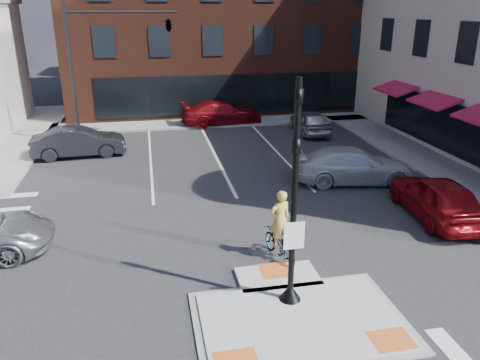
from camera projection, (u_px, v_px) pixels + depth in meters
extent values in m
plane|color=#28282B|center=(294.00, 311.00, 12.44)|extent=(120.00, 120.00, 0.00)
cube|color=gray|center=(300.00, 322.00, 11.97)|extent=(5.40, 3.60, 0.06)
cube|color=#A8A8A3|center=(300.00, 321.00, 11.96)|extent=(5.00, 3.20, 0.12)
cube|color=#A8A8A3|center=(278.00, 277.00, 13.90)|extent=(2.40, 1.40, 0.12)
cube|color=orange|center=(392.00, 340.00, 11.19)|extent=(1.00, 0.80, 0.01)
cube|color=orange|center=(275.00, 270.00, 14.15)|extent=(0.90, 0.90, 0.01)
cube|color=gray|center=(25.00, 138.00, 28.81)|extent=(3.00, 20.00, 0.15)
cube|color=gray|center=(439.00, 166.00, 23.60)|extent=(3.00, 24.00, 0.15)
cube|color=gray|center=(241.00, 121.00, 33.22)|extent=(26.00, 3.00, 0.15)
cube|color=#512519|center=(218.00, 10.00, 39.87)|extent=(24.00, 18.00, 15.00)
cube|color=black|center=(238.00, 94.00, 33.55)|extent=(20.00, 0.12, 2.80)
cube|color=black|center=(466.00, 134.00, 23.26)|extent=(0.12, 16.00, 2.60)
cube|color=#CB1B46|center=(458.00, 108.00, 22.67)|extent=(1.46, 3.00, 0.58)
cube|color=#CB1B46|center=(396.00, 88.00, 28.19)|extent=(1.46, 3.00, 0.58)
cube|color=slate|center=(138.00, 31.00, 57.86)|extent=(10.00, 12.00, 10.00)
cube|color=brown|center=(238.00, 21.00, 61.74)|extent=(12.00, 12.00, 12.00)
cone|color=black|center=(290.00, 292.00, 12.69)|extent=(0.60, 0.60, 0.45)
cylinder|color=black|center=(294.00, 194.00, 11.71)|extent=(0.16, 0.16, 5.80)
cube|color=white|center=(294.00, 236.00, 11.98)|extent=(0.55, 0.04, 0.75)
imported|color=black|center=(298.00, 111.00, 10.99)|extent=(0.18, 0.22, 1.10)
imported|color=black|center=(296.00, 160.00, 11.40)|extent=(0.18, 0.22, 1.10)
cylinder|color=black|center=(72.00, 76.00, 26.26)|extent=(0.20, 0.20, 8.00)
cylinder|color=black|center=(122.00, 12.00, 25.64)|extent=(6.00, 0.14, 0.14)
imported|color=black|center=(168.00, 23.00, 26.30)|extent=(0.48, 2.24, 0.90)
imported|color=maroon|center=(437.00, 197.00, 17.76)|extent=(2.37, 5.05, 1.67)
imported|color=silver|center=(353.00, 165.00, 21.50)|extent=(5.71, 3.02, 1.58)
imported|color=#27272C|center=(79.00, 142.00, 25.26)|extent=(5.00, 2.08, 1.61)
imported|color=#B3B5BB|center=(310.00, 122.00, 30.00)|extent=(1.97, 4.51, 1.51)
imported|color=maroon|center=(222.00, 113.00, 32.24)|extent=(5.79, 2.83, 1.62)
imported|color=#3F3F44|center=(279.00, 244.00, 14.92)|extent=(1.08, 1.98, 0.99)
imported|color=gold|center=(280.00, 219.00, 14.61)|extent=(0.78, 0.60, 1.89)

